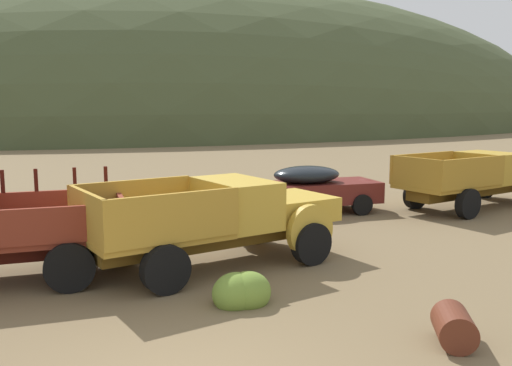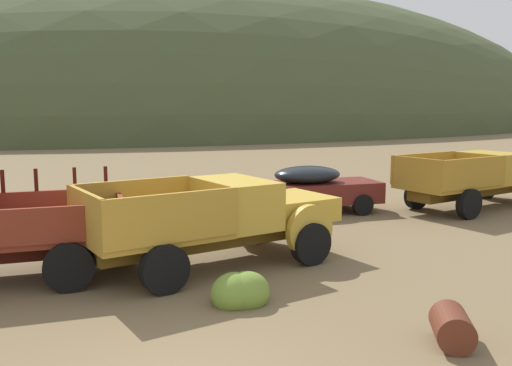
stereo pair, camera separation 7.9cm
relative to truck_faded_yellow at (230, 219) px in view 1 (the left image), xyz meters
name	(u,v)px [view 1 (the left image)]	position (x,y,z in m)	size (l,w,h in m)	color
hill_distant	(249,129)	(33.65, 58.49, -1.02)	(118.38, 55.94, 38.19)	#424C2D
truck_faded_yellow	(230,219)	(0.00, 0.00, 0.00)	(5.90, 2.82, 1.91)	brown
car_oxblood	(317,188)	(5.22, 3.78, -0.20)	(4.79, 2.64, 1.57)	maroon
truck_mustard	(485,177)	(10.99, 1.73, 0.00)	(6.63, 2.65, 1.91)	#593D12
oil_drum_spare	(454,327)	(0.85, -5.56, -0.73)	(0.96, 1.00, 0.57)	#5B2819
bush_front_left	(242,293)	(-1.07, -2.46, -0.81)	(1.08, 0.85, 0.76)	olive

